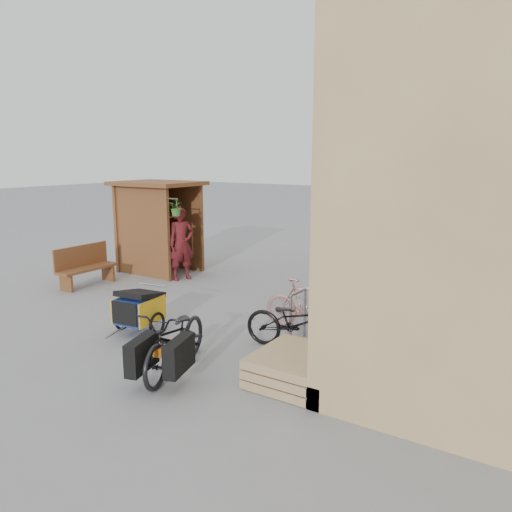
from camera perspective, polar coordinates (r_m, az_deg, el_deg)
The scene contains 17 objects.
ground at distance 9.78m, azimuth -7.31°, elevation -6.91°, with size 80.00×80.00×0.00m, color gray.
kiosk at distance 13.41m, azimuth -11.41°, elevation 4.74°, with size 2.49×1.65×2.40m.
bike_rack at distance 10.48m, azimuth 11.01°, elevation -2.83°, with size 0.05×5.35×0.86m.
pallet_stack at distance 7.03m, azimuth 4.39°, elevation -12.54°, with size 1.00×1.20×0.40m.
bench at distance 12.55m, azimuth -18.95°, elevation -1.01°, with size 0.48×1.53×0.96m.
shopping_carts at distance 14.22m, azimuth 20.07°, elevation 0.92°, with size 0.61×2.43×1.10m.
child_trailer at distance 9.00m, azimuth -13.24°, elevation -5.78°, with size 0.85×1.38×0.80m.
cargo_bike at distance 7.27m, azimuth -9.21°, elevation -9.47°, with size 1.15×1.97×0.98m.
person_kiosk at distance 12.51m, azimuth -8.51°, elevation 1.41°, with size 0.66×0.44×1.82m, color maroon.
bike_0 at distance 7.99m, azimuth 4.76°, elevation -7.59°, with size 0.61×1.75×0.92m, color black.
bike_1 at distance 8.91m, azimuth 5.68°, elevation -5.60°, with size 0.43×1.53×0.92m, color #CE8586.
bike_2 at distance 9.77m, azimuth 8.94°, elevation -4.51°, with size 0.53×1.52×0.80m, color silver.
bike_3 at distance 10.04m, azimuth 10.25°, elevation -3.64°, with size 0.45×1.60×0.96m, color black.
bike_4 at distance 10.80m, azimuth 12.73°, elevation -2.71°, with size 0.63×1.80×0.95m, color black.
bike_5 at distance 11.27m, azimuth 12.78°, elevation -1.87°, with size 0.49×1.74×1.04m, color silver.
bike_6 at distance 11.89m, azimuth 13.90°, elevation -1.73°, with size 0.56×1.61×0.84m, color silver.
bike_7 at distance 12.24m, azimuth 15.31°, elevation -1.09°, with size 0.46×1.64×0.99m, color black.
Camera 1 is at (6.04, -7.06, 3.06)m, focal length 35.00 mm.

